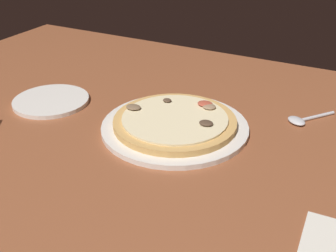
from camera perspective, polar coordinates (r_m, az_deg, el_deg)
name	(u,v)px	position (r cm, az deg, el deg)	size (l,w,h in cm)	color
dining_table	(161,162)	(74.86, -1.01, -4.92)	(150.00, 110.00, 4.00)	brown
pizza_main	(175,124)	(80.52, 0.95, 0.32)	(28.13, 28.13, 3.36)	silver
side_plate	(51,101)	(94.75, -15.51, 3.31)	(16.22, 16.22, 0.90)	silver
spoon	(302,120)	(87.63, 17.65, 0.83)	(8.55, 9.96, 1.00)	silver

